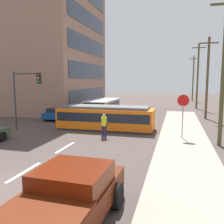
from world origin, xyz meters
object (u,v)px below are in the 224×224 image
Objects in this scene: traffic_light_mast at (25,89)px; utility_pole_distant at (193,78)px; parked_sedan_far at (60,113)px; city_bus at (102,107)px; utility_pole_mid at (207,77)px; utility_pole_near at (224,69)px; streetcar_tram at (106,117)px; stop_sign at (183,107)px; pickup_truck_parked at (65,201)px; utility_pole_far at (198,75)px; pedestrian_crossing at (104,124)px.

utility_pole_distant is at bearing 65.46° from traffic_light_mast.
traffic_light_mast reaches higher than parked_sedan_far.
parked_sedan_far is at bearing -148.92° from city_bus.
utility_pole_distant reaches higher than city_bus.
utility_pole_near is at bearing -91.96° from utility_pole_mid.
traffic_light_mast is at bearing 175.27° from utility_pole_near.
utility_pole_mid is at bearing 15.35° from parked_sedan_far.
streetcar_tram is 2.66× the size of stop_sign.
streetcar_tram is at bearing -70.36° from city_bus.
stop_sign reaches higher than pickup_truck_parked.
stop_sign is 0.32× the size of utility_pole_far.
pickup_truck_parked is at bearing -75.62° from city_bus.
parked_sedan_far is at bearing 153.89° from utility_pole_near.
pickup_truck_parked reaches higher than parked_sedan_far.
utility_pole_distant is (0.18, 12.70, -0.22)m from utility_pole_far.
pickup_truck_parked is 0.59× the size of utility_pole_distant.
utility_pole_mid is 0.92× the size of utility_pole_far.
pickup_truck_parked is (4.97, -19.40, -0.29)m from city_bus.
traffic_light_mast is at bearing -146.00° from utility_pole_mid.
utility_pole_mid is 9.21m from utility_pole_far.
traffic_light_mast is 0.52× the size of utility_pole_far.
stop_sign is 32.14m from utility_pole_distant.
utility_pole_distant is at bearing 90.15° from utility_pole_mid.
pedestrian_crossing is at bearing -125.65° from utility_pole_mid.
utility_pole_near is (5.34, 10.10, 3.81)m from pickup_truck_parked.
utility_pole_far is at bearing 64.46° from streetcar_tram.
pedestrian_crossing is at bearing -44.78° from parked_sedan_far.
traffic_light_mast reaches higher than pedestrian_crossing.
utility_pole_mid is at bearing -89.85° from utility_pole_distant.
pedestrian_crossing reaches higher than pickup_truck_parked.
stop_sign is at bearing -104.18° from utility_pole_mid.
stop_sign is at bearing -45.92° from city_bus.
stop_sign is 19.56m from utility_pole_far.
utility_pole_near reaches higher than traffic_light_mast.
utility_pole_mid reaches higher than streetcar_tram.
city_bus reaches higher than parked_sedan_far.
streetcar_tram is 19.38m from utility_pole_far.
utility_pole_distant is (5.66, 42.96, 3.65)m from pickup_truck_parked.
pedestrian_crossing is 0.36× the size of traffic_light_mast.
utility_pole_mid is at bearing 54.35° from pedestrian_crossing.
pedestrian_crossing is (2.95, -9.13, -0.14)m from city_bus.
utility_pole_distant is at bearing 65.70° from city_bus.
utility_pole_far is (7.50, 19.99, 3.73)m from pedestrian_crossing.
pickup_truck_parked is 14.51m from traffic_light_mast.
utility_pole_distant is at bearing 82.49° from pickup_truck_parked.
stop_sign reaches higher than pedestrian_crossing.
city_bus is 11.76m from stop_sign.
city_bus is 4.56m from parked_sedan_far.
utility_pole_mid is at bearing 88.04° from utility_pole_near.
utility_pole_mid is (5.72, 21.06, 3.51)m from pickup_truck_parked.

